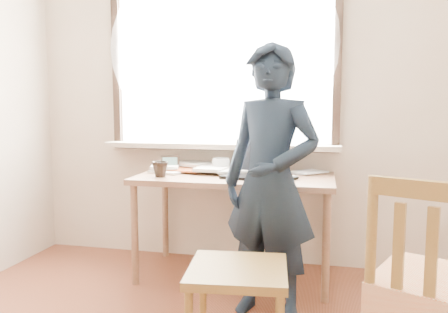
% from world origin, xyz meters
% --- Properties ---
extents(desk, '(1.39, 0.70, 0.74)m').
position_xyz_m(desk, '(-0.02, 1.63, 0.67)').
color(desk, brown).
rests_on(desk, ground).
extents(laptop, '(0.43, 0.38, 0.25)m').
position_xyz_m(laptop, '(0.13, 1.60, 0.80)').
color(laptop, black).
rests_on(laptop, desk).
extents(mug_white, '(0.18, 0.18, 0.11)m').
position_xyz_m(mug_white, '(-0.16, 1.78, 0.80)').
color(mug_white, white).
rests_on(mug_white, desk).
extents(mug_dark, '(0.12, 0.12, 0.11)m').
position_xyz_m(mug_dark, '(-0.52, 1.46, 0.80)').
color(mug_dark, black).
rests_on(mug_dark, desk).
extents(mouse, '(0.09, 0.06, 0.03)m').
position_xyz_m(mouse, '(0.40, 1.53, 0.76)').
color(mouse, black).
rests_on(mouse, desk).
extents(desk_clutter, '(0.89, 0.56, 0.04)m').
position_xyz_m(desk_clutter, '(-0.36, 1.85, 0.77)').
color(desk_clutter, white).
rests_on(desk_clutter, desk).
extents(book_a, '(0.25, 0.30, 0.02)m').
position_xyz_m(book_a, '(-0.37, 1.86, 0.76)').
color(book_a, white).
rests_on(book_a, desk).
extents(book_b, '(0.28, 0.29, 0.02)m').
position_xyz_m(book_b, '(0.44, 1.90, 0.75)').
color(book_b, white).
rests_on(book_b, desk).
extents(picture_frame, '(0.14, 0.07, 0.11)m').
position_xyz_m(picture_frame, '(-0.54, 1.73, 0.80)').
color(picture_frame, black).
rests_on(picture_frame, desk).
extents(work_chair, '(0.51, 0.49, 0.47)m').
position_xyz_m(work_chair, '(0.21, 0.57, 0.40)').
color(work_chair, brown).
rests_on(work_chair, ground).
extents(side_chair, '(0.60, 0.59, 0.99)m').
position_xyz_m(side_chair, '(1.02, 0.28, 0.52)').
color(side_chair, brown).
rests_on(side_chair, ground).
extents(person, '(0.68, 0.55, 1.59)m').
position_xyz_m(person, '(0.30, 1.08, 0.80)').
color(person, black).
rests_on(person, ground).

